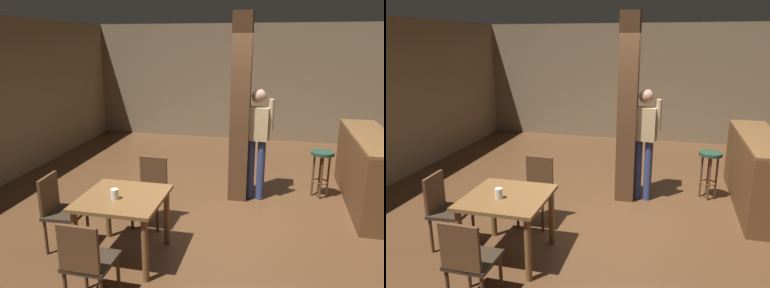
% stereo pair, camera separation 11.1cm
% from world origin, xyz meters
% --- Properties ---
extents(ground_plane, '(10.80, 10.80, 0.00)m').
position_xyz_m(ground_plane, '(0.00, 0.00, 0.00)').
color(ground_plane, '#4C301C').
extents(wall_back, '(8.00, 0.10, 2.80)m').
position_xyz_m(wall_back, '(0.00, 4.50, 1.40)').
color(wall_back, '#756047').
rests_on(wall_back, ground_plane).
extents(pillar, '(0.28, 0.28, 2.80)m').
position_xyz_m(pillar, '(0.03, 0.72, 1.40)').
color(pillar, '#4C301C').
rests_on(pillar, ground_plane).
extents(dining_table, '(0.91, 0.91, 0.75)m').
position_xyz_m(dining_table, '(-1.04, -1.24, 0.62)').
color(dining_table, brown).
rests_on(dining_table, ground_plane).
extents(chair_north, '(0.43, 0.43, 0.89)m').
position_xyz_m(chair_north, '(-1.02, -0.37, 0.51)').
color(chair_north, '#2D2319').
rests_on(chair_north, ground_plane).
extents(chair_west, '(0.44, 0.44, 0.89)m').
position_xyz_m(chair_west, '(-1.86, -1.22, 0.51)').
color(chair_west, '#2D2319').
rests_on(chair_west, ground_plane).
extents(chair_south, '(0.43, 0.43, 0.89)m').
position_xyz_m(chair_south, '(-1.02, -2.13, 0.51)').
color(chair_south, '#2D2319').
rests_on(chair_south, ground_plane).
extents(napkin_cup, '(0.08, 0.08, 0.11)m').
position_xyz_m(napkin_cup, '(-1.09, -1.33, 0.80)').
color(napkin_cup, silver).
rests_on(napkin_cup, dining_table).
extents(standing_person, '(0.47, 0.25, 1.72)m').
position_xyz_m(standing_person, '(0.29, 0.76, 1.00)').
color(standing_person, tan).
rests_on(standing_person, ground_plane).
extents(bar_counter, '(0.56, 2.27, 1.07)m').
position_xyz_m(bar_counter, '(1.85, 0.95, 0.55)').
color(bar_counter, brown).
rests_on(bar_counter, ground_plane).
extents(bar_stool_near, '(0.35, 0.35, 0.75)m').
position_xyz_m(bar_stool_near, '(1.29, 1.06, 0.56)').
color(bar_stool_near, '#1E3828').
rests_on(bar_stool_near, ground_plane).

